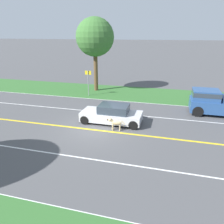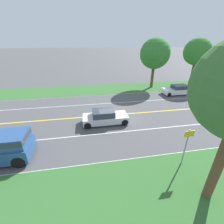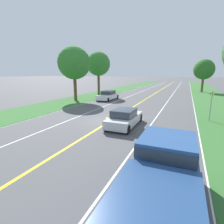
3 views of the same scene
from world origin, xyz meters
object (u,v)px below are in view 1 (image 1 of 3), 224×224
(pickup_truck, at_px, (222,103))
(ego_car, at_px, (112,114))
(roadside_tree_right_near, at_px, (95,37))
(dog, at_px, (115,123))
(street_sign, at_px, (88,80))

(pickup_truck, bearing_deg, ego_car, 115.79)
(ego_car, xyz_separation_m, roadside_tree_right_near, (8.69, 4.22, 5.12))
(ego_car, height_order, roadside_tree_right_near, roadside_tree_right_near)
(dog, bearing_deg, ego_car, 19.60)
(ego_car, xyz_separation_m, pickup_truck, (3.88, -8.02, 0.36))
(dog, bearing_deg, pickup_truck, -59.26)
(street_sign, bearing_deg, dog, -147.88)
(dog, height_order, roadside_tree_right_near, roadside_tree_right_near)
(dog, relative_size, street_sign, 0.47)
(ego_car, bearing_deg, pickup_truck, -64.21)
(ego_car, relative_size, dog, 3.51)
(dog, height_order, street_sign, street_sign)
(dog, distance_m, roadside_tree_right_near, 12.19)
(roadside_tree_right_near, xyz_separation_m, street_sign, (-2.30, 0.04, -4.10))
(ego_car, xyz_separation_m, dog, (-1.26, -0.54, -0.09))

